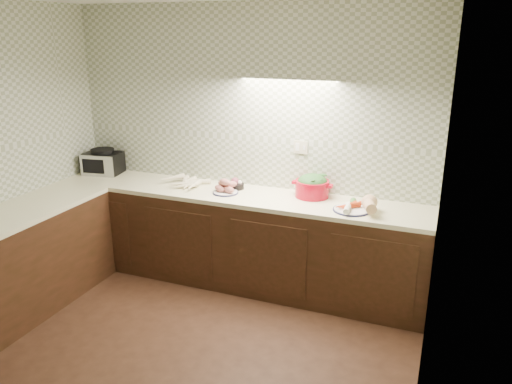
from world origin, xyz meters
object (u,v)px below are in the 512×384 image
(dutch_oven, at_px, (312,186))
(veg_plate, at_px, (360,205))
(onion_bowl, at_px, (236,185))
(sweet_potato_plate, at_px, (226,188))
(toaster_oven, at_px, (103,162))
(parsnip_pile, at_px, (184,182))

(dutch_oven, xyz_separation_m, veg_plate, (0.48, -0.22, -0.05))
(onion_bowl, bearing_deg, sweet_potato_plate, -104.34)
(sweet_potato_plate, height_order, dutch_oven, dutch_oven)
(sweet_potato_plate, xyz_separation_m, onion_bowl, (0.04, 0.15, -0.01))
(toaster_oven, height_order, parsnip_pile, toaster_oven)
(toaster_oven, distance_m, dutch_oven, 2.27)
(onion_bowl, bearing_deg, veg_plate, -8.45)
(parsnip_pile, bearing_deg, veg_plate, -3.24)
(dutch_oven, bearing_deg, parsnip_pile, -173.49)
(onion_bowl, relative_size, veg_plate, 0.38)
(parsnip_pile, height_order, veg_plate, veg_plate)
(sweet_potato_plate, bearing_deg, parsnip_pile, 171.43)
(dutch_oven, bearing_deg, sweet_potato_plate, -165.05)
(parsnip_pile, distance_m, veg_plate, 1.74)
(toaster_oven, height_order, dutch_oven, toaster_oven)
(toaster_oven, height_order, onion_bowl, toaster_oven)
(parsnip_pile, xyz_separation_m, veg_plate, (1.74, -0.10, 0.02))
(sweet_potato_plate, bearing_deg, onion_bowl, 75.66)
(parsnip_pile, height_order, sweet_potato_plate, sweet_potato_plate)
(parsnip_pile, height_order, onion_bowl, onion_bowl)
(toaster_oven, distance_m, veg_plate, 2.75)
(sweet_potato_plate, bearing_deg, toaster_oven, 174.46)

